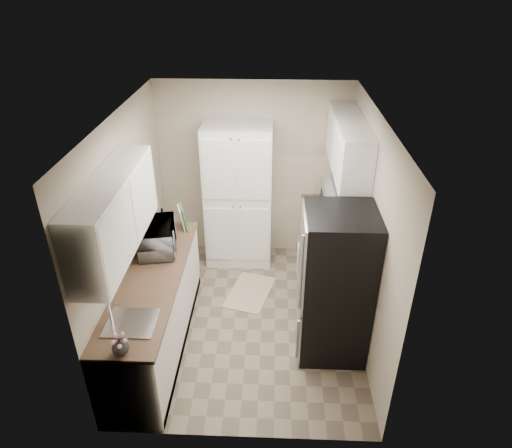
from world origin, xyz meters
name	(u,v)px	position (x,y,z in m)	size (l,w,h in m)	color
ground	(248,318)	(0.00, 0.00, 0.00)	(3.20, 3.20, 0.00)	#7A6B56
room_shell	(245,199)	(-0.02, -0.01, 1.63)	(2.64, 3.24, 2.52)	beige
pantry_cabinet	(238,197)	(-0.20, 1.32, 1.00)	(0.90, 0.55, 2.00)	white
base_cabinet_left	(156,312)	(-0.99, -0.43, 0.44)	(0.60, 2.30, 0.88)	white
countertop_left	(151,278)	(-0.99, -0.43, 0.90)	(0.63, 2.33, 0.04)	brown
base_cabinet_right	(324,238)	(0.99, 1.19, 0.44)	(0.60, 0.80, 0.88)	white
countertop_right	(326,209)	(0.99, 1.19, 0.90)	(0.63, 0.83, 0.04)	brown
electric_range	(328,270)	(0.97, 0.39, 0.48)	(0.71, 0.78, 1.13)	#B7B7BC
refrigerator	(335,285)	(0.94, -0.41, 0.85)	(0.70, 0.72, 1.70)	#B7B7BC
microwave	(157,237)	(-1.02, 0.08, 1.08)	(0.59, 0.40, 0.33)	#A9A9AD
wine_bottle	(163,223)	(-1.02, 0.41, 1.08)	(0.08, 0.08, 0.32)	black
flower_vase	(120,346)	(-0.97, -1.51, 0.99)	(0.14, 0.14, 0.15)	silver
cutting_board	(184,217)	(-0.81, 0.58, 1.07)	(0.02, 0.24, 0.30)	#3B903D
toaster_oven	(335,200)	(1.09, 1.20, 1.04)	(0.33, 0.41, 0.24)	#A8A9AD
fruit_basket	(334,187)	(1.06, 1.21, 1.22)	(0.27, 0.27, 0.11)	orange
kitchen_mat	(250,292)	(0.00, 0.51, 0.01)	(0.49, 0.79, 0.01)	tan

